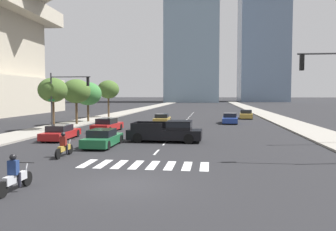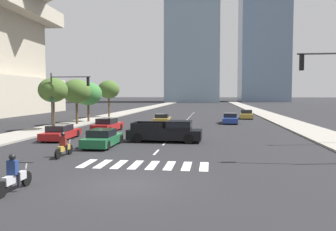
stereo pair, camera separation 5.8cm
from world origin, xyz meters
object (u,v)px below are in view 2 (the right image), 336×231
at_px(motorcycle_lead, 14,177).
at_px(traffic_signal_far, 66,91).
at_px(sedan_gold_2, 246,115).
at_px(sedan_gold_3, 162,119).
at_px(street_tree_second, 76,91).
at_px(sedan_red_0, 107,125).
at_px(street_tree_fourth, 109,90).
at_px(street_tree_nearest, 53,90).
at_px(sedan_red_4, 61,133).
at_px(street_tree_third, 88,94).
at_px(sedan_green_5, 103,138).
at_px(sedan_blue_1, 230,119).
at_px(pickup_truck, 168,131).
at_px(motorcycle_trailing, 64,147).

height_order(motorcycle_lead, traffic_signal_far, traffic_signal_far).
xyz_separation_m(sedan_gold_2, sedan_gold_3, (-11.53, -10.26, -0.03)).
bearing_deg(street_tree_second, sedan_red_0, -47.69).
height_order(sedan_gold_2, street_tree_fourth, street_tree_fourth).
bearing_deg(motorcycle_lead, street_tree_fourth, 13.15).
distance_m(street_tree_nearest, street_tree_fourth, 19.21).
distance_m(sedan_red_4, street_tree_third, 17.44).
bearing_deg(motorcycle_lead, sedan_green_5, 2.19).
xyz_separation_m(sedan_red_0, street_tree_nearest, (-5.80, 0.23, 3.52)).
relative_size(sedan_blue_1, street_tree_fourth, 0.84).
relative_size(sedan_gold_2, street_tree_second, 0.85).
xyz_separation_m(motorcycle_lead, sedan_green_5, (-0.22, 11.41, -0.00)).
bearing_deg(sedan_blue_1, sedan_gold_3, -77.19).
distance_m(motorcycle_lead, pickup_truck, 14.95).
xyz_separation_m(motorcycle_trailing, street_tree_second, (-7.40, 20.15, 3.50)).
xyz_separation_m(sedan_green_5, street_tree_nearest, (-8.43, 9.82, 3.56)).
relative_size(sedan_gold_3, traffic_signal_far, 0.77).
distance_m(motorcycle_lead, sedan_blue_1, 33.71).
bearing_deg(sedan_green_5, sedan_red_4, 54.99).
height_order(sedan_green_5, traffic_signal_far, traffic_signal_far).
relative_size(pickup_truck, street_tree_fourth, 1.01).
bearing_deg(sedan_gold_2, sedan_red_0, -32.52).
bearing_deg(sedan_green_5, sedan_red_0, 14.85).
relative_size(motorcycle_lead, sedan_red_4, 0.46).
height_order(motorcycle_trailing, street_tree_nearest, street_tree_nearest).
relative_size(sedan_blue_1, sedan_green_5, 1.04).
distance_m(motorcycle_trailing, sedan_red_4, 8.19).
height_order(pickup_truck, sedan_red_4, pickup_truck).
bearing_deg(motorcycle_lead, street_tree_second, 18.62).
distance_m(sedan_red_0, sedan_green_5, 9.95).
bearing_deg(sedan_green_5, street_tree_second, 27.36).
distance_m(pickup_truck, sedan_red_4, 9.01).
height_order(sedan_gold_3, street_tree_fourth, street_tree_fourth).
height_order(sedan_red_0, traffic_signal_far, traffic_signal_far).
bearing_deg(sedan_red_4, motorcycle_trailing, -155.94).
distance_m(street_tree_third, street_tree_fourth, 9.16).
relative_size(motorcycle_lead, sedan_blue_1, 0.47).
relative_size(sedan_red_0, sedan_blue_1, 0.98).
height_order(pickup_truck, street_tree_third, street_tree_third).
xyz_separation_m(sedan_gold_3, street_tree_third, (-9.97, 0.54, 3.22)).
xyz_separation_m(sedan_green_5, traffic_signal_far, (-6.52, 8.66, 3.46)).
bearing_deg(sedan_red_0, motorcycle_lead, -167.61).
relative_size(sedan_gold_3, sedan_red_4, 0.90).
distance_m(motorcycle_trailing, street_tree_third, 25.38).
bearing_deg(street_tree_nearest, sedan_gold_3, 43.69).
bearing_deg(street_tree_nearest, traffic_signal_far, -31.12).
distance_m(traffic_signal_far, street_tree_second, 7.55).
bearing_deg(motorcycle_trailing, sedan_gold_3, -5.17).
xyz_separation_m(sedan_red_0, traffic_signal_far, (-3.89, -0.93, 3.42)).
distance_m(traffic_signal_far, street_tree_third, 11.39).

